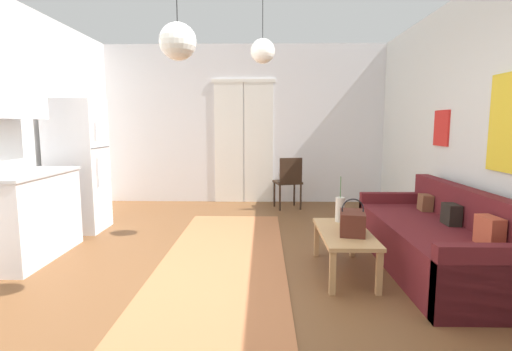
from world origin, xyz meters
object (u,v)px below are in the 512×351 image
Objects in this scene: handbag at (352,222)px; pendant_lamp_near at (178,41)px; couch at (437,242)px; bamboo_vase at (340,209)px; accent_chair at (289,180)px; refrigerator at (78,166)px; pendant_lamp_far at (263,51)px; coffee_table at (344,237)px.

pendant_lamp_near is (-1.44, -0.61, 1.48)m from handbag.
couch is 0.97m from bamboo_vase.
pendant_lamp_near is (-1.41, -1.06, 1.46)m from bamboo_vase.
bamboo_vase is at bearing 36.91° from pendant_lamp_near.
bamboo_vase is at bearing 84.66° from accent_chair.
refrigerator is 2.84m from pendant_lamp_far.
refrigerator is 3.05m from pendant_lamp_near.
couch reaches higher than coffee_table.
coffee_table is 2.91× the size of handbag.
bamboo_vase is 2.48m from accent_chair.
pendant_lamp_far is at bearing -10.04° from refrigerator.
couch is at bearing -28.72° from pendant_lamp_far.
pendant_lamp_far is (-0.83, 1.12, 1.73)m from handbag.
refrigerator is at bearing 130.40° from pendant_lamp_near.
couch is at bearing 12.15° from handbag.
coffee_table is 1.09× the size of pendant_lamp_near.
accent_chair is at bearing 73.53° from pendant_lamp_near.
refrigerator reaches higher than bamboo_vase.
coffee_table is 0.60× the size of refrigerator.
couch is 2.28× the size of pendant_lamp_near.
refrigerator is (-4.14, 1.36, 0.59)m from couch.
handbag is 0.21× the size of refrigerator.
handbag is at bearing -86.88° from bamboo_vase.
bamboo_vase is 2.29m from pendant_lamp_near.
accent_chair is (2.88, 1.35, -0.37)m from refrigerator.
pendant_lamp_near is 1.85m from pendant_lamp_far.
pendant_lamp_far is (0.61, 1.73, 0.25)m from pendant_lamp_near.
coffee_table is 0.19m from handbag.
pendant_lamp_near is (-1.04, -3.51, 1.51)m from accent_chair.
accent_chair is at bearing 97.03° from coffee_table.
coffee_table is 2.84m from accent_chair.
handbag is at bearing -25.38° from refrigerator.
bamboo_vase is 0.54× the size of accent_chair.
coffee_table is 2.26m from pendant_lamp_near.
pendant_lamp_far is at bearing 62.41° from accent_chair.
couch is at bearing -18.23° from refrigerator.
couch is 3.01m from accent_chair.
coffee_table is 0.41m from bamboo_vase.
couch is 4.40m from refrigerator.
refrigerator is 1.81× the size of pendant_lamp_near.
accent_chair is at bearing 98.61° from bamboo_vase.
handbag is at bearing -167.85° from couch.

